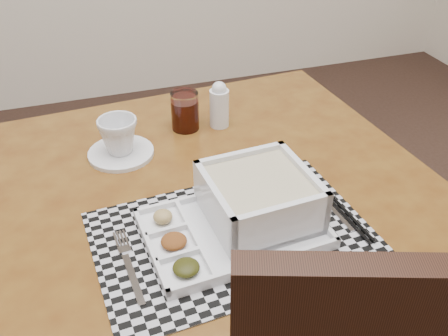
{
  "coord_description": "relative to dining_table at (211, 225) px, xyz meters",
  "views": [
    {
      "loc": [
        0.06,
        -0.3,
        1.36
      ],
      "look_at": [
        0.31,
        0.46,
        0.8
      ],
      "focal_mm": 40.0,
      "sensor_mm": 36.0,
      "label": 1
    }
  ],
  "objects": [
    {
      "name": "fork",
      "position": [
        -0.19,
        -0.14,
        0.08
      ],
      "size": [
        0.03,
        0.19,
        0.0
      ],
      "color": "silver",
      "rests_on": "placemat"
    },
    {
      "name": "cup",
      "position": [
        -0.15,
        0.21,
        0.13
      ],
      "size": [
        0.1,
        0.1,
        0.08
      ],
      "primitive_type": "imported",
      "rotation": [
        0.0,
        0.0,
        0.14
      ],
      "color": "silver",
      "rests_on": "saucer"
    },
    {
      "name": "chopsticks",
      "position": [
        0.23,
        -0.11,
        0.08
      ],
      "size": [
        0.03,
        0.24,
        0.01
      ],
      "color": "black",
      "rests_on": "placemat"
    },
    {
      "name": "serving_tray",
      "position": [
        0.05,
        -0.1,
        0.12
      ],
      "size": [
        0.33,
        0.24,
        0.1
      ],
      "color": "silver",
      "rests_on": "placemat"
    },
    {
      "name": "spoon",
      "position": [
        0.21,
        -0.05,
        0.08
      ],
      "size": [
        0.04,
        0.18,
        0.01
      ],
      "color": "silver",
      "rests_on": "placemat"
    },
    {
      "name": "placemat",
      "position": [
        0.0,
        -0.12,
        0.08
      ],
      "size": [
        0.52,
        0.36,
        0.0
      ],
      "primitive_type": "cube",
      "rotation": [
        0.0,
        0.0,
        0.07
      ],
      "color": "#AFAEB6",
      "rests_on": "dining_table"
    },
    {
      "name": "juice_glass",
      "position": [
        0.02,
        0.29,
        0.12
      ],
      "size": [
        0.07,
        0.07,
        0.1
      ],
      "color": "white",
      "rests_on": "dining_table"
    },
    {
      "name": "creamer_bottle",
      "position": [
        0.11,
        0.27,
        0.13
      ],
      "size": [
        0.05,
        0.05,
        0.12
      ],
      "color": "silver",
      "rests_on": "dining_table"
    },
    {
      "name": "saucer",
      "position": [
        -0.15,
        0.21,
        0.08
      ],
      "size": [
        0.15,
        0.15,
        0.01
      ],
      "primitive_type": "cylinder",
      "color": "silver",
      "rests_on": "dining_table"
    },
    {
      "name": "dining_table",
      "position": [
        0.0,
        0.0,
        0.0
      ],
      "size": [
        1.04,
        1.04,
        0.73
      ],
      "color": "#50280E",
      "rests_on": "ground"
    }
  ]
}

